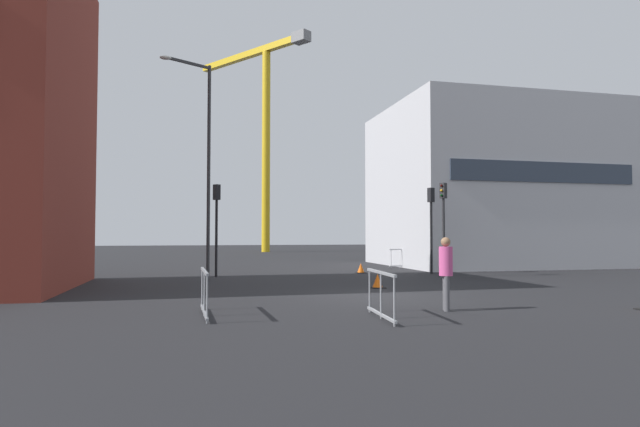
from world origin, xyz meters
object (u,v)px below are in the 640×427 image
(streetlamp_tall, at_px, (203,154))
(traffic_cone_by_barrier, at_px, (361,268))
(construction_crane, at_px, (264,114))
(traffic_light_island, at_px, (431,216))
(traffic_light_far, at_px, (216,215))
(traffic_light_median, at_px, (443,214))
(traffic_cone_on_verge, at_px, (378,282))
(pedestrian_walking, at_px, (446,268))

(streetlamp_tall, bearing_deg, traffic_cone_by_barrier, 22.02)
(construction_crane, bearing_deg, streetlamp_tall, -101.10)
(traffic_light_island, relative_size, traffic_light_far, 1.00)
(traffic_light_median, bearing_deg, traffic_cone_on_verge, -138.92)
(construction_crane, xyz_separation_m, streetlamp_tall, (-7.10, -36.22, -10.06))
(construction_crane, distance_m, traffic_light_island, 36.77)
(construction_crane, height_order, streetlamp_tall, construction_crane)
(construction_crane, xyz_separation_m, pedestrian_walking, (-1.28, -46.11, -14.20))
(streetlamp_tall, bearing_deg, traffic_cone_on_verge, -33.99)
(construction_crane, relative_size, traffic_light_island, 5.50)
(traffic_light_island, bearing_deg, traffic_cone_by_barrier, 158.09)
(traffic_light_far, bearing_deg, traffic_cone_by_barrier, 5.78)
(traffic_light_median, distance_m, traffic_light_far, 10.31)
(traffic_light_island, bearing_deg, traffic_light_median, -99.02)
(streetlamp_tall, distance_m, traffic_light_far, 3.48)
(streetlamp_tall, height_order, traffic_cone_by_barrier, streetlamp_tall)
(pedestrian_walking, distance_m, traffic_cone_by_barrier, 13.19)
(traffic_light_island, distance_m, traffic_cone_on_verge, 8.11)
(traffic_cone_on_verge, bearing_deg, traffic_cone_by_barrier, 76.89)
(traffic_light_median, bearing_deg, streetlamp_tall, 179.44)
(pedestrian_walking, bearing_deg, traffic_cone_on_verge, 87.66)
(traffic_cone_by_barrier, bearing_deg, streetlamp_tall, -157.98)
(streetlamp_tall, relative_size, traffic_cone_on_verge, 17.77)
(traffic_light_island, height_order, pedestrian_walking, traffic_light_island)
(traffic_light_median, bearing_deg, traffic_light_island, 80.98)
(streetlamp_tall, relative_size, pedestrian_walking, 4.84)
(traffic_light_far, relative_size, pedestrian_walking, 2.27)
(traffic_light_far, bearing_deg, traffic_light_island, -3.15)
(construction_crane, relative_size, traffic_light_far, 5.51)
(construction_crane, distance_m, traffic_light_far, 36.61)
(streetlamp_tall, distance_m, traffic_cone_by_barrier, 9.74)
(traffic_light_island, height_order, traffic_light_far, traffic_light_island)
(traffic_light_median, bearing_deg, traffic_cone_by_barrier, 131.75)
(traffic_cone_by_barrier, bearing_deg, pedestrian_walking, -98.39)
(construction_crane, height_order, traffic_light_island, construction_crane)
(streetlamp_tall, bearing_deg, pedestrian_walking, -59.49)
(streetlamp_tall, height_order, pedestrian_walking, streetlamp_tall)
(construction_crane, relative_size, traffic_cone_by_barrier, 47.33)
(traffic_light_median, relative_size, traffic_cone_on_verge, 8.45)
(traffic_light_island, bearing_deg, pedestrian_walking, -113.56)
(construction_crane, relative_size, pedestrian_walking, 12.50)
(traffic_light_median, height_order, traffic_light_island, traffic_light_median)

